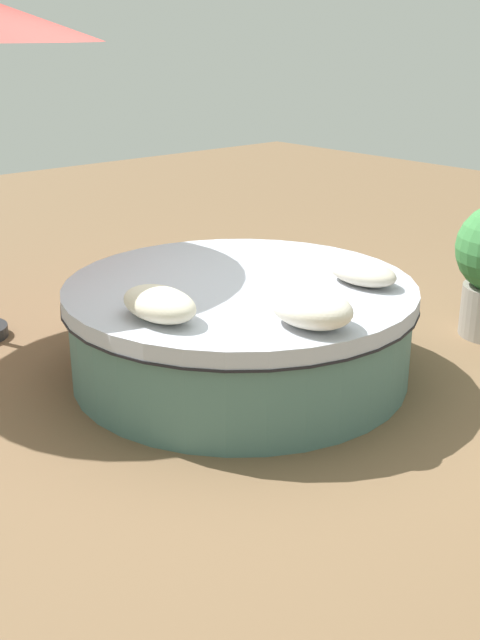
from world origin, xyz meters
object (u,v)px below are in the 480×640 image
object	(u,v)px
round_bed	(240,328)
throw_pillow_0	(159,304)
throw_pillow_2	(363,273)
throw_pillow_1	(312,308)

from	to	relation	value
round_bed	throw_pillow_0	size ratio (longest dim) A/B	4.28
throw_pillow_2	round_bed	bearing A→B (deg)	-132.00
throw_pillow_1	throw_pillow_2	world-z (taller)	throw_pillow_1
throw_pillow_0	throw_pillow_2	size ratio (longest dim) A/B	1.09
round_bed	throw_pillow_2	xyz separation A→B (m)	(0.51, 0.56, 0.37)
throw_pillow_1	round_bed	bearing A→B (deg)	166.16
throw_pillow_2	throw_pillow_1	bearing A→B (deg)	-69.05
throw_pillow_0	throw_pillow_1	world-z (taller)	throw_pillow_1
round_bed	throw_pillow_2	bearing A→B (deg)	48.00
round_bed	throw_pillow_1	world-z (taller)	throw_pillow_1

